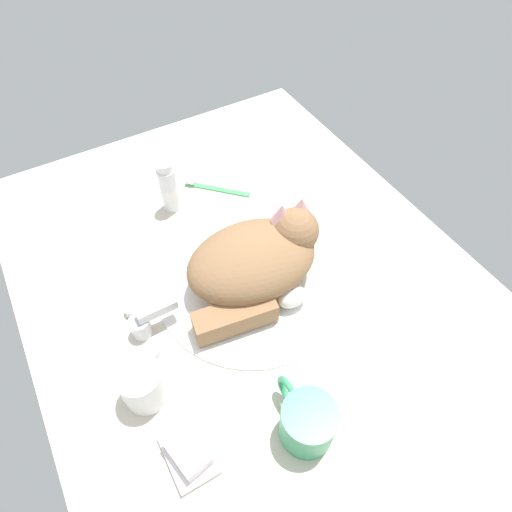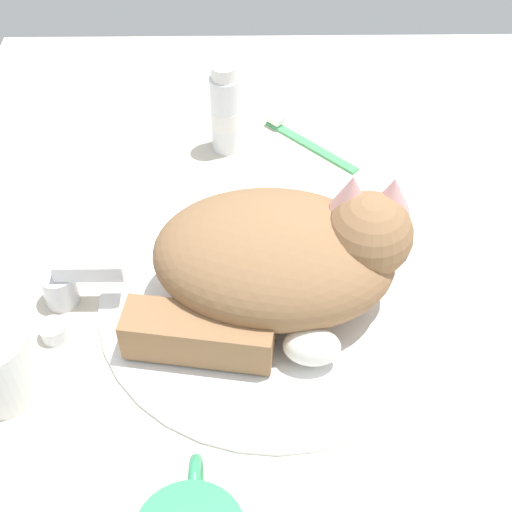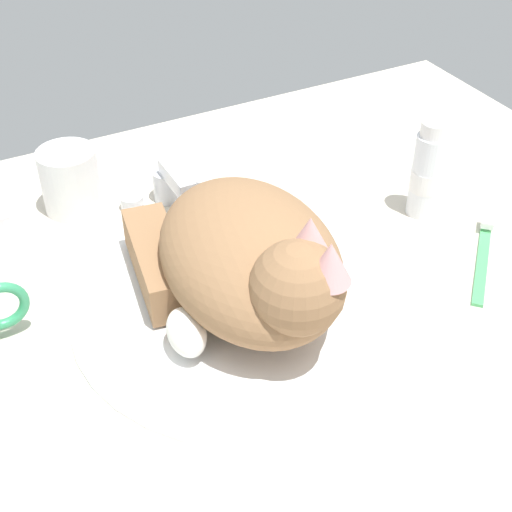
{
  "view_description": "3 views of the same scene",
  "coord_description": "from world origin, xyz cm",
  "px_view_note": "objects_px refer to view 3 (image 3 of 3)",
  "views": [
    {
      "loc": [
        -42.74,
        23.79,
        69.55
      ],
      "look_at": [
        1.87,
        -1.96,
        4.52
      ],
      "focal_mm": 30.88,
      "sensor_mm": 36.0,
      "label": 1
    },
    {
      "loc": [
        -49.36,
        2.35,
        58.49
      ],
      "look_at": [
        1.44,
        1.73,
        5.13
      ],
      "focal_mm": 50.23,
      "sensor_mm": 36.0,
      "label": 2
    },
    {
      "loc": [
        -25.31,
        -50.06,
        51.05
      ],
      "look_at": [
        1.88,
        2.2,
        4.23
      ],
      "focal_mm": 51.07,
      "sensor_mm": 36.0,
      "label": 3
    }
  ],
  "objects_px": {
    "faucet": "(170,185)",
    "cat": "(251,261)",
    "toothpaste_bottle": "(427,172)",
    "toothbrush": "(483,254)",
    "rinse_cup": "(70,180)"
  },
  "relations": [
    {
      "from": "rinse_cup",
      "to": "toothpaste_bottle",
      "type": "height_order",
      "value": "toothpaste_bottle"
    },
    {
      "from": "rinse_cup",
      "to": "toothpaste_bottle",
      "type": "bearing_deg",
      "value": -28.71
    },
    {
      "from": "faucet",
      "to": "toothbrush",
      "type": "height_order",
      "value": "faucet"
    },
    {
      "from": "faucet",
      "to": "toothpaste_bottle",
      "type": "bearing_deg",
      "value": -31.5
    },
    {
      "from": "toothpaste_bottle",
      "to": "toothbrush",
      "type": "distance_m",
      "value": 0.12
    },
    {
      "from": "rinse_cup",
      "to": "toothbrush",
      "type": "relative_size",
      "value": 0.68
    },
    {
      "from": "faucet",
      "to": "toothpaste_bottle",
      "type": "distance_m",
      "value": 0.31
    },
    {
      "from": "faucet",
      "to": "cat",
      "type": "bearing_deg",
      "value": -90.99
    },
    {
      "from": "toothbrush",
      "to": "cat",
      "type": "bearing_deg",
      "value": 171.48
    },
    {
      "from": "cat",
      "to": "rinse_cup",
      "type": "relative_size",
      "value": 3.65
    },
    {
      "from": "faucet",
      "to": "toothbrush",
      "type": "distance_m",
      "value": 0.38
    },
    {
      "from": "rinse_cup",
      "to": "toothpaste_bottle",
      "type": "distance_m",
      "value": 0.42
    },
    {
      "from": "rinse_cup",
      "to": "toothbrush",
      "type": "xyz_separation_m",
      "value": [
        0.38,
        -0.31,
        -0.03
      ]
    },
    {
      "from": "faucet",
      "to": "rinse_cup",
      "type": "height_order",
      "value": "rinse_cup"
    },
    {
      "from": "cat",
      "to": "rinse_cup",
      "type": "xyz_separation_m",
      "value": [
        -0.11,
        0.27,
        -0.03
      ]
    }
  ]
}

